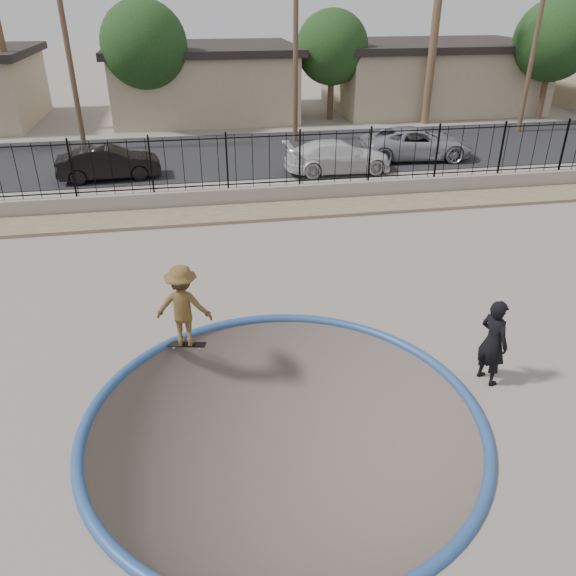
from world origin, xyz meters
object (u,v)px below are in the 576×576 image
(skater, at_px, (183,310))
(car_d, at_px, (416,143))
(car_c, at_px, (338,157))
(videographer, at_px, (493,342))
(car_b, at_px, (109,163))
(skateboard, at_px, (187,344))

(skater, bearing_deg, car_d, -114.03)
(car_c, bearing_deg, videographer, 175.84)
(skater, distance_m, car_b, 12.74)
(skateboard, xyz_separation_m, car_c, (6.32, 11.80, 0.61))
(car_b, bearing_deg, car_d, -91.40)
(skater, xyz_separation_m, videographer, (5.62, -2.14, -0.02))
(car_b, xyz_separation_m, car_c, (9.04, -0.64, -0.01))
(skater, xyz_separation_m, car_d, (10.21, 13.21, -0.18))
(skateboard, height_order, videographer, videographer)
(skateboard, relative_size, videographer, 0.47)
(car_d, bearing_deg, car_c, 114.93)
(skateboard, distance_m, car_c, 13.40)
(skateboard, xyz_separation_m, car_b, (-2.72, 12.44, 0.62))
(car_d, bearing_deg, car_b, 98.41)
(skateboard, bearing_deg, skater, -50.79)
(car_b, relative_size, car_d, 0.80)
(skater, distance_m, car_d, 16.70)
(car_b, bearing_deg, videographer, -155.05)
(car_b, bearing_deg, car_c, -98.86)
(skater, relative_size, skateboard, 2.18)
(videographer, relative_size, car_d, 0.36)
(car_c, distance_m, car_d, 4.14)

